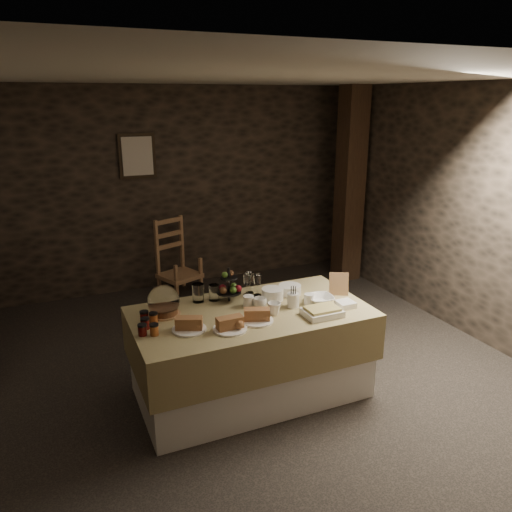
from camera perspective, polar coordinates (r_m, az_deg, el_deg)
name	(u,v)px	position (r m, az deg, el deg)	size (l,w,h in m)	color
ground_plane	(219,375)	(4.73, -4.29, -13.45)	(5.50, 5.00, 0.01)	black
room_shell	(214,209)	(4.14, -4.78, 5.38)	(5.52, 5.02, 2.60)	black
buffet_table	(251,347)	(4.26, -0.56, -10.31)	(1.94, 1.03, 0.77)	silver
chair	(178,260)	(6.51, -8.94, -0.49)	(0.59, 0.58, 0.76)	olive
timber_column	(350,186)	(6.90, 10.67, 7.86)	(0.30, 0.30, 2.60)	black
framed_picture	(137,156)	(6.44, -13.42, 11.06)	(0.45, 0.04, 0.55)	black
plate_stack_a	(272,294)	(4.32, 1.89, -4.37)	(0.19, 0.19, 0.10)	white
plate_stack_b	(290,290)	(4.45, 3.89, -3.85)	(0.20, 0.20, 0.09)	white
cutlery_holder	(293,300)	(4.18, 4.26, -5.05)	(0.10, 0.10, 0.12)	white
cup_a	(260,303)	(4.15, 0.45, -5.39)	(0.11, 0.11, 0.09)	white
cup_b	(274,309)	(4.04, 2.09, -6.02)	(0.11, 0.11, 0.10)	white
mug_c	(248,301)	(4.18, -0.87, -5.19)	(0.09, 0.09, 0.10)	white
mug_d	(309,299)	(4.25, 6.07, -4.92)	(0.08, 0.08, 0.09)	white
bowl	(320,299)	(4.31, 7.34, -4.90)	(0.23, 0.23, 0.06)	white
cake_dome	(164,303)	(4.07, -10.51, -5.27)	(0.26, 0.26, 0.26)	olive
fruit_stand	(230,288)	(4.27, -3.04, -3.66)	(0.21, 0.21, 0.30)	black
bread_platter_left	(189,325)	(3.81, -7.66, -7.87)	(0.26, 0.26, 0.11)	white
bread_platter_center	(230,325)	(3.79, -3.00, -7.88)	(0.26, 0.26, 0.11)	white
bread_platter_right	(257,317)	(3.92, 0.10, -6.93)	(0.26, 0.26, 0.11)	white
jam_jars	(148,324)	(3.89, -12.25, -7.62)	(0.18, 0.32, 0.07)	#57100E
tart_dish	(322,312)	(4.06, 7.58, -6.33)	(0.30, 0.22, 0.07)	white
square_dish	(345,304)	(4.26, 10.19, -5.41)	(0.14, 0.14, 0.04)	white
menu_frame	(339,285)	(4.48, 9.44, -3.28)	(0.17, 0.02, 0.22)	olive
storage_jar_a	(198,293)	(4.30, -6.64, -4.19)	(0.10, 0.10, 0.16)	white
storage_jar_b	(214,293)	(4.32, -4.82, -4.18)	(0.09, 0.09, 0.14)	white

